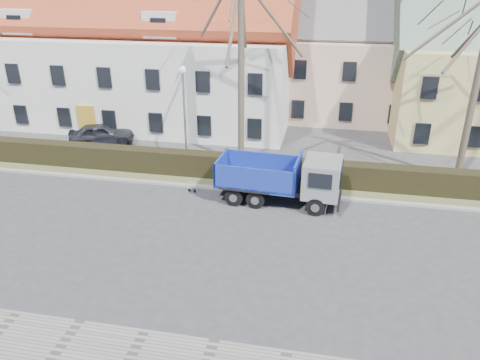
% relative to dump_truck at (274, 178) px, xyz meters
% --- Properties ---
extents(ground, '(120.00, 120.00, 0.00)m').
position_rel_dump_truck_xyz_m(ground, '(-0.55, -3.78, -1.24)').
color(ground, '#363638').
extents(curb_far, '(80.00, 0.30, 0.12)m').
position_rel_dump_truck_xyz_m(curb_far, '(-0.55, 0.82, -1.18)').
color(curb_far, gray).
rests_on(curb_far, ground).
extents(grass_strip, '(80.00, 3.00, 0.10)m').
position_rel_dump_truck_xyz_m(grass_strip, '(-0.55, 2.42, -1.19)').
color(grass_strip, '#4F5630').
rests_on(grass_strip, ground).
extents(hedge, '(60.00, 0.90, 1.30)m').
position_rel_dump_truck_xyz_m(hedge, '(-0.55, 2.22, -0.59)').
color(hedge, black).
rests_on(hedge, ground).
extents(building_white, '(26.80, 10.80, 9.50)m').
position_rel_dump_truck_xyz_m(building_white, '(-13.55, 12.22, 3.51)').
color(building_white, silver).
rests_on(building_white, ground).
extents(building_pink, '(10.80, 8.80, 8.00)m').
position_rel_dump_truck_xyz_m(building_pink, '(3.45, 16.22, 2.76)').
color(building_pink, '#D4AF96').
rests_on(building_pink, ground).
extents(tree_1, '(9.20, 9.20, 12.65)m').
position_rel_dump_truck_xyz_m(tree_1, '(-2.55, 4.72, 5.09)').
color(tree_1, '#4B4134').
rests_on(tree_1, ground).
extents(tree_2, '(8.00, 8.00, 11.00)m').
position_rel_dump_truck_xyz_m(tree_2, '(9.45, 4.72, 4.26)').
color(tree_2, '#4B4134').
rests_on(tree_2, ground).
extents(dump_truck, '(6.32, 2.71, 2.47)m').
position_rel_dump_truck_xyz_m(dump_truck, '(0.00, 0.00, 0.00)').
color(dump_truck, navy).
rests_on(dump_truck, ground).
extents(streetlight, '(0.46, 0.46, 5.85)m').
position_rel_dump_truck_xyz_m(streetlight, '(-5.40, 3.22, 1.69)').
color(streetlight, gray).
rests_on(streetlight, ground).
extents(cart_frame, '(0.77, 0.52, 0.65)m').
position_rel_dump_truck_xyz_m(cart_frame, '(-4.42, 0.24, -0.91)').
color(cart_frame, silver).
rests_on(cart_frame, ground).
extents(parked_car_a, '(4.38, 3.09, 1.39)m').
position_rel_dump_truck_xyz_m(parked_car_a, '(-11.98, 6.00, -0.54)').
color(parked_car_a, black).
rests_on(parked_car_a, ground).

